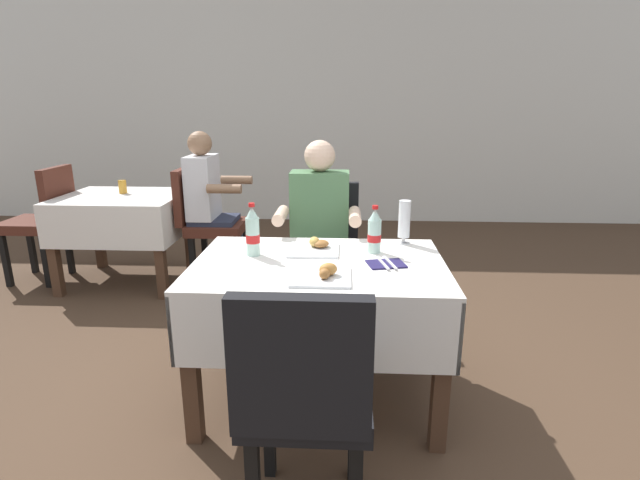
% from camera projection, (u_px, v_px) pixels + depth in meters
% --- Properties ---
extents(ground_plane, '(11.00, 11.00, 0.00)m').
position_uv_depth(ground_plane, '(298.00, 418.00, 2.36)').
color(ground_plane, '#473323').
extents(back_wall, '(11.00, 0.12, 3.07)m').
position_uv_depth(back_wall, '(329.00, 97.00, 5.90)').
color(back_wall, silver).
rests_on(back_wall, ground).
extents(main_dining_table, '(1.20, 0.83, 0.74)m').
position_uv_depth(main_dining_table, '(319.00, 295.00, 2.37)').
color(main_dining_table, white).
rests_on(main_dining_table, ground).
extents(chair_far_diner_seat, '(0.44, 0.50, 0.97)m').
position_uv_depth(chair_far_diner_seat, '(326.00, 250.00, 3.15)').
color(chair_far_diner_seat, black).
rests_on(chair_far_diner_seat, ground).
extents(chair_near_camera_side, '(0.44, 0.50, 0.97)m').
position_uv_depth(chair_near_camera_side, '(305.00, 395.00, 1.59)').
color(chair_near_camera_side, black).
rests_on(chair_near_camera_side, ground).
extents(seated_diner_far, '(0.50, 0.46, 1.26)m').
position_uv_depth(seated_diner_far, '(319.00, 231.00, 3.00)').
color(seated_diner_far, '#282D42').
rests_on(seated_diner_far, ground).
extents(plate_near_camera, '(0.26, 0.26, 0.07)m').
position_uv_depth(plate_near_camera, '(323.00, 275.00, 2.10)').
color(plate_near_camera, white).
rests_on(plate_near_camera, main_dining_table).
extents(plate_far_diner, '(0.26, 0.26, 0.06)m').
position_uv_depth(plate_far_diner, '(315.00, 247.00, 2.49)').
color(plate_far_diner, white).
rests_on(plate_far_diner, main_dining_table).
extents(beer_glass_left, '(0.07, 0.07, 0.24)m').
position_uv_depth(beer_glass_left, '(404.00, 222.00, 2.58)').
color(beer_glass_left, white).
rests_on(beer_glass_left, main_dining_table).
extents(cola_bottle_primary, '(0.07, 0.07, 0.27)m').
position_uv_depth(cola_bottle_primary, '(253.00, 233.00, 2.39)').
color(cola_bottle_primary, silver).
rests_on(cola_bottle_primary, main_dining_table).
extents(cola_bottle_secondary, '(0.07, 0.07, 0.24)m').
position_uv_depth(cola_bottle_secondary, '(374.00, 232.00, 2.43)').
color(cola_bottle_secondary, silver).
rests_on(cola_bottle_secondary, main_dining_table).
extents(napkin_cutlery_set, '(0.19, 0.20, 0.01)m').
position_uv_depth(napkin_cutlery_set, '(386.00, 264.00, 2.28)').
color(napkin_cutlery_set, '#231E4C').
rests_on(napkin_cutlery_set, main_dining_table).
extents(background_dining_table, '(0.96, 0.82, 0.74)m').
position_uv_depth(background_dining_table, '(124.00, 217.00, 3.99)').
color(background_dining_table, white).
rests_on(background_dining_table, ground).
extents(background_chair_left, '(0.50, 0.44, 0.97)m').
position_uv_depth(background_chair_left, '(43.00, 217.00, 4.03)').
color(background_chair_left, '#4C2319').
rests_on(background_chair_left, ground).
extents(background_chair_right, '(0.50, 0.44, 0.97)m').
position_uv_depth(background_chair_right, '(206.00, 219.00, 3.96)').
color(background_chair_right, '#4C2319').
rests_on(background_chair_right, ground).
extents(background_patron, '(0.46, 0.50, 1.26)m').
position_uv_depth(background_patron, '(211.00, 200.00, 3.91)').
color(background_patron, '#282D42').
rests_on(background_patron, ground).
extents(background_table_tumbler, '(0.06, 0.06, 0.11)m').
position_uv_depth(background_table_tumbler, '(123.00, 187.00, 4.01)').
color(background_table_tumbler, '#C68928').
rests_on(background_table_tumbler, background_dining_table).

